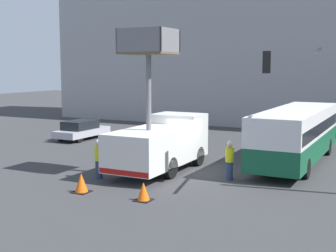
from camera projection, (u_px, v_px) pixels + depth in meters
The scene contains 10 objects.
ground_plane at pixel (186, 170), 23.28m from camera, with size 120.00×120.00×0.00m, color #38383A.
building_backdrop_far at pixel (290, 34), 41.64m from camera, with size 44.00×10.00×16.10m.
utility_truck at pixel (160, 140), 22.86m from camera, with size 2.55×6.43×6.83m.
city_bus at pixel (297, 132), 24.75m from camera, with size 2.60×10.67×2.90m.
traffic_light_pole at pixel (329, 92), 18.51m from camera, with size 4.07×3.81×6.05m.
road_worker_near_truck at pixel (99, 159), 21.46m from camera, with size 0.38×0.38×1.83m.
road_worker_directing at pixel (229, 160), 21.22m from camera, with size 0.38×0.38×1.82m.
traffic_cone_near_truck at pixel (143, 192), 17.96m from camera, with size 0.63×0.63×0.72m.
traffic_cone_mid_road at pixel (81, 183), 19.16m from camera, with size 0.69×0.69×0.79m.
parked_car_curbside at pixel (81, 130), 33.18m from camera, with size 1.82×4.41×1.36m.
Camera 1 is at (9.60, -20.73, 5.11)m, focal length 50.00 mm.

